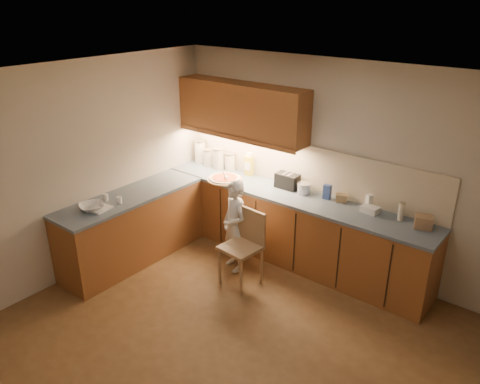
{
  "coord_description": "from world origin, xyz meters",
  "views": [
    {
      "loc": [
        2.52,
        -2.96,
        3.28
      ],
      "look_at": [
        -0.8,
        1.2,
        1.0
      ],
      "focal_mm": 35.0,
      "sensor_mm": 36.0,
      "label": 1
    }
  ],
  "objects_px": {
    "pizza_on_board": "(225,179)",
    "wooden_chair": "(245,242)",
    "child": "(234,226)",
    "oil_jug": "(249,165)",
    "toaster": "(287,181)"
  },
  "relations": [
    {
      "from": "child",
      "to": "toaster",
      "type": "distance_m",
      "value": 0.93
    },
    {
      "from": "oil_jug",
      "to": "toaster",
      "type": "xyz_separation_m",
      "value": [
        0.68,
        -0.06,
        -0.05
      ]
    },
    {
      "from": "oil_jug",
      "to": "child",
      "type": "bearing_deg",
      "value": -63.19
    },
    {
      "from": "pizza_on_board",
      "to": "oil_jug",
      "type": "height_order",
      "value": "oil_jug"
    },
    {
      "from": "pizza_on_board",
      "to": "toaster",
      "type": "height_order",
      "value": "toaster"
    },
    {
      "from": "wooden_chair",
      "to": "oil_jug",
      "type": "height_order",
      "value": "oil_jug"
    },
    {
      "from": "toaster",
      "to": "child",
      "type": "bearing_deg",
      "value": -107.95
    },
    {
      "from": "wooden_chair",
      "to": "toaster",
      "type": "relative_size",
      "value": 3.05
    },
    {
      "from": "child",
      "to": "wooden_chair",
      "type": "xyz_separation_m",
      "value": [
        0.29,
        -0.16,
        -0.06
      ]
    },
    {
      "from": "pizza_on_board",
      "to": "oil_jug",
      "type": "bearing_deg",
      "value": 68.76
    },
    {
      "from": "pizza_on_board",
      "to": "wooden_chair",
      "type": "bearing_deg",
      "value": -37.05
    },
    {
      "from": "pizza_on_board",
      "to": "oil_jug",
      "type": "distance_m",
      "value": 0.41
    },
    {
      "from": "wooden_chair",
      "to": "oil_jug",
      "type": "relative_size",
      "value": 2.85
    },
    {
      "from": "oil_jug",
      "to": "wooden_chair",
      "type": "bearing_deg",
      "value": -54.54
    },
    {
      "from": "wooden_chair",
      "to": "toaster",
      "type": "xyz_separation_m",
      "value": [
        -0.04,
        0.95,
        0.48
      ]
    }
  ]
}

